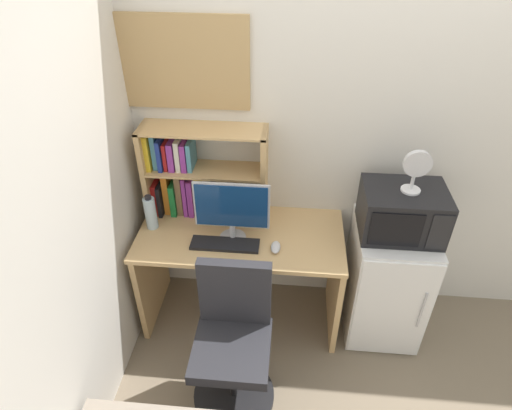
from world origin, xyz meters
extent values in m
cube|color=silver|center=(0.40, 0.02, 1.30)|extent=(6.40, 0.04, 2.60)
cube|color=tan|center=(-0.90, -0.31, 0.74)|extent=(1.30, 0.63, 0.03)
cube|color=tan|center=(-1.53, -0.31, 0.36)|extent=(0.04, 0.56, 0.72)
cube|color=tan|center=(-0.27, -0.31, 0.36)|extent=(0.04, 0.56, 0.72)
cube|color=tan|center=(-1.51, -0.12, 1.06)|extent=(0.03, 0.23, 0.62)
cube|color=tan|center=(-0.77, -0.12, 1.06)|extent=(0.03, 0.23, 0.62)
cube|color=tan|center=(-1.14, -0.12, 1.36)|extent=(0.77, 0.23, 0.01)
cube|color=tan|center=(-1.14, -0.12, 1.09)|extent=(0.71, 0.23, 0.01)
cube|color=#B21E1E|center=(-1.48, -0.10, 0.86)|extent=(0.03, 0.18, 0.23)
cube|color=black|center=(-1.45, -0.11, 0.86)|extent=(0.02, 0.19, 0.22)
cube|color=orange|center=(-1.41, -0.09, 0.90)|extent=(0.04, 0.15, 0.30)
cube|color=#197233|center=(-1.36, -0.10, 0.87)|extent=(0.04, 0.17, 0.23)
cube|color=brown|center=(-1.32, -0.09, 0.90)|extent=(0.04, 0.15, 0.30)
cube|color=purple|center=(-1.28, -0.10, 0.89)|extent=(0.03, 0.16, 0.29)
cube|color=purple|center=(-1.25, -0.10, 0.89)|extent=(0.04, 0.17, 0.27)
cube|color=gold|center=(-1.20, -0.09, 0.89)|extent=(0.04, 0.13, 0.28)
cube|color=silver|center=(-1.16, -0.09, 0.87)|extent=(0.03, 0.14, 0.23)
cube|color=gold|center=(-1.48, -0.10, 1.21)|extent=(0.03, 0.18, 0.23)
cube|color=teal|center=(-1.44, -0.09, 1.21)|extent=(0.03, 0.15, 0.24)
cube|color=navy|center=(-1.41, -0.10, 1.20)|extent=(0.03, 0.19, 0.20)
cube|color=#B21E1E|center=(-1.38, -0.10, 1.18)|extent=(0.02, 0.17, 0.18)
cube|color=purple|center=(-1.34, -0.10, 1.19)|extent=(0.04, 0.18, 0.19)
cube|color=silver|center=(-1.30, -0.10, 1.20)|extent=(0.03, 0.17, 0.20)
cube|color=purple|center=(-1.26, -0.10, 1.19)|extent=(0.03, 0.17, 0.18)
cube|color=teal|center=(-1.23, -0.10, 1.19)|extent=(0.03, 0.17, 0.19)
cylinder|color=#B7B7BC|center=(-0.94, -0.37, 0.76)|extent=(0.16, 0.16, 0.02)
cylinder|color=#B7B7BC|center=(-0.94, -0.37, 0.81)|extent=(0.04, 0.04, 0.09)
cube|color=#B7B7BC|center=(-0.94, -0.36, 1.00)|extent=(0.45, 0.01, 0.31)
cube|color=navy|center=(-0.94, -0.37, 1.00)|extent=(0.43, 0.02, 0.28)
cube|color=black|center=(-0.98, -0.44, 0.76)|extent=(0.42, 0.12, 0.02)
ellipsoid|color=silver|center=(-0.67, -0.44, 0.77)|extent=(0.06, 0.11, 0.04)
cylinder|color=silver|center=(-1.47, -0.30, 0.86)|extent=(0.07, 0.07, 0.22)
cylinder|color=black|center=(-1.47, -0.30, 0.98)|extent=(0.04, 0.04, 0.02)
cube|color=white|center=(0.05, -0.30, 0.42)|extent=(0.47, 0.53, 0.83)
cube|color=white|center=(0.05, -0.57, 0.42)|extent=(0.45, 0.01, 0.80)
cylinder|color=#B2B2B7|center=(0.22, -0.58, 0.46)|extent=(0.01, 0.01, 0.29)
cube|color=black|center=(0.05, -0.30, 0.98)|extent=(0.48, 0.36, 0.29)
cube|color=black|center=(-0.01, -0.48, 0.98)|extent=(0.29, 0.01, 0.22)
cube|color=black|center=(0.23, -0.48, 0.98)|extent=(0.11, 0.01, 0.23)
cylinder|color=silver|center=(0.07, -0.30, 1.13)|extent=(0.11, 0.11, 0.01)
cylinder|color=silver|center=(0.07, -0.30, 1.18)|extent=(0.02, 0.02, 0.09)
cylinder|color=silver|center=(0.07, -0.31, 1.31)|extent=(0.15, 0.03, 0.15)
cylinder|color=black|center=(-0.88, -0.96, 0.02)|extent=(0.48, 0.48, 0.04)
cylinder|color=black|center=(-0.88, -0.96, 0.23)|extent=(0.04, 0.04, 0.42)
cube|color=#232328|center=(-0.88, -0.96, 0.46)|extent=(0.42, 0.42, 0.07)
cube|color=#232328|center=(-0.88, -0.77, 0.71)|extent=(0.40, 0.06, 0.43)
cube|color=tan|center=(-1.26, -0.01, 1.72)|extent=(0.78, 0.02, 0.53)
camera|label=1|loc=(-0.61, -2.41, 2.48)|focal=30.38mm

